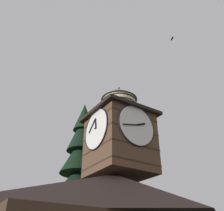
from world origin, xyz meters
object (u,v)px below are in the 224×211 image
(pine_tree_behind, at_px, (80,193))
(moon, at_px, (78,192))
(flying_bird_high, at_px, (172,38))
(clock_tower, at_px, (120,134))

(pine_tree_behind, relative_size, moon, 10.41)
(flying_bird_high, bearing_deg, pine_tree_behind, -61.28)
(pine_tree_behind, height_order, moon, pine_tree_behind)
(pine_tree_behind, xyz_separation_m, flying_bird_high, (-4.68, 8.55, 13.51))
(clock_tower, relative_size, flying_bird_high, 15.17)
(moon, distance_m, flying_bird_high, 38.82)
(clock_tower, xyz_separation_m, flying_bird_high, (-4.24, 3.07, 9.97))
(flying_bird_high, bearing_deg, moon, -103.80)
(pine_tree_behind, bearing_deg, moon, -115.80)
(clock_tower, bearing_deg, moon, -111.42)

